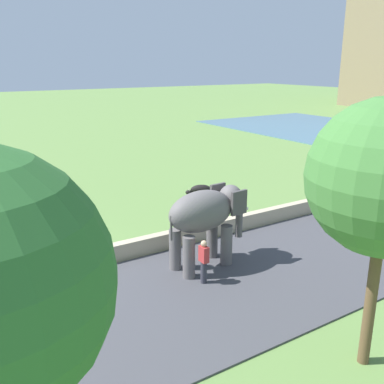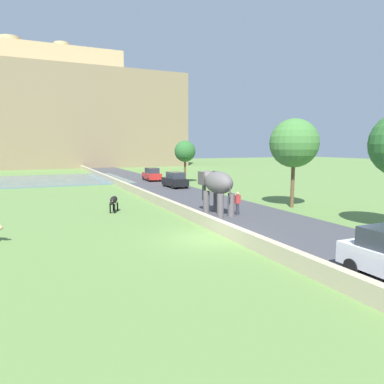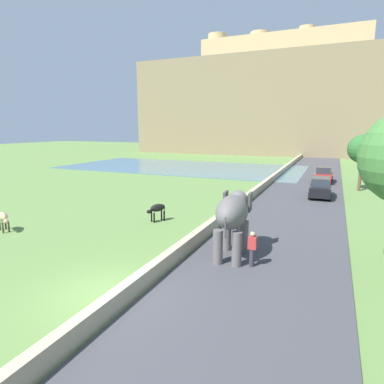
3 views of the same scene
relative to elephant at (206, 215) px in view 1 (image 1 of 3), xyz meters
name	(u,v)px [view 1 (image 1 of 3)]	position (x,y,z in m)	size (l,w,h in m)	color
ground_plane	(40,265)	(-3.41, -5.29, -2.04)	(220.00, 220.00, 0.00)	#608442
barrier_wall	(369,192)	(-2.21, 12.71, -1.69)	(0.40, 110.00, 0.70)	tan
lake	(357,134)	(-17.41, 31.39, -2.00)	(36.00, 18.00, 0.08)	slate
elephant	(206,215)	(0.00, 0.00, 0.00)	(1.62, 3.52, 2.99)	#605B5B
person_beside_elephant	(204,261)	(1.13, -0.85, -1.16)	(0.36, 0.22, 1.63)	#33333D
cow_tan	(60,176)	(-13.36, -1.62, -1.20)	(1.40, 0.89, 1.15)	tan
cow_black	(200,190)	(-6.18, 3.81, -1.20)	(0.94, 1.38, 1.15)	black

